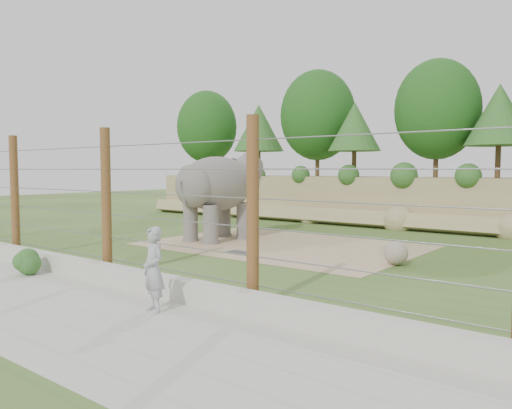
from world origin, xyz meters
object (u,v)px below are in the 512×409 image
Objects in this scene: stone_ball at (396,253)px; zookeeper at (153,269)px; barrier_fence at (106,203)px; elephant at (217,197)px.

stone_ball is 0.41× the size of zookeeper.
barrier_fence reaches higher than zookeeper.
barrier_fence reaches higher than elephant.
stone_ball is 0.04× the size of barrier_fence.
barrier_fence is at bearing -130.99° from stone_ball.
barrier_fence is at bearing 173.98° from zookeeper.
elephant is at bearing 108.92° from barrier_fence.
stone_ball is at bearing 49.01° from barrier_fence.
barrier_fence is at bearing -67.99° from elephant.
elephant is 0.22× the size of barrier_fence.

